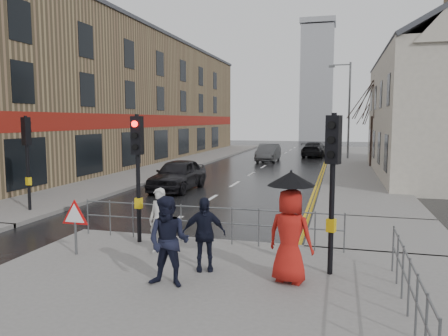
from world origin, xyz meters
The scene contains 23 objects.
ground centered at (0.00, 0.00, 0.00)m, with size 120.00×120.00×0.00m, color black.
near_pavement centered at (3.00, -3.50, 0.07)m, with size 10.00×9.00×0.14m, color #605E5B.
left_pavement centered at (-6.50, 23.00, 0.07)m, with size 4.00×44.00×0.14m, color #605E5B.
right_pavement centered at (6.50, 25.00, 0.07)m, with size 4.00×40.00×0.14m, color #605E5B.
pavement_bridge_right centered at (6.50, 3.00, 0.07)m, with size 4.00×4.20×0.14m, color #605E5B.
building_left_terrace centered at (-12.00, 22.00, 5.00)m, with size 8.00×42.00×10.00m, color olive.
church_tower centered at (1.50, 62.00, 9.00)m, with size 5.00×5.00×18.00m, color #96999F.
traffic_signal_near_left centered at (0.20, 0.20, 2.46)m, with size 0.28×0.27×3.40m.
traffic_signal_near_right centered at (5.20, -1.00, 2.46)m, with size 0.34×0.33×3.40m.
traffic_signal_far_left centered at (-5.50, 3.00, 2.46)m, with size 0.34×0.33×3.40m.
guard_railing_front centered at (1.95, 0.60, 0.86)m, with size 7.14×0.04×1.00m.
guard_railing_side centered at (6.50, -2.75, 0.84)m, with size 0.04×4.54×1.00m.
warning_sign centered at (-0.80, -1.21, 1.04)m, with size 0.80×0.07×1.35m.
street_lamp centered at (5.82, 28.00, 4.71)m, with size 1.83×0.25×8.00m.
tree_near centered at (7.50, 22.00, 5.14)m, with size 2.40×2.40×6.58m.
tree_far centered at (8.00, 30.00, 4.42)m, with size 2.40×2.40×5.64m.
pedestrian_a centered at (1.11, -0.54, 0.94)m, with size 0.58×0.38×1.60m, color beige.
pedestrian_b centered at (2.15, -2.51, 1.03)m, with size 0.87×0.68×1.79m, color black.
pedestrian_with_umbrella centered at (4.42, -1.69, 1.32)m, with size 1.06×0.96×2.25m.
pedestrian_d centered at (2.54, -1.46, 0.94)m, with size 0.94×0.39×1.61m, color black.
car_parked centered at (-2.20, 9.37, 0.75)m, with size 1.77×4.41×1.50m, color black.
car_mid centered at (-0.31, 25.10, 0.72)m, with size 1.52×4.35×1.43m, color #505255.
car_far centered at (3.13, 30.53, 0.69)m, with size 1.93×4.75×1.38m, color black.
Camera 1 is at (5.33, -10.25, 3.40)m, focal length 35.00 mm.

